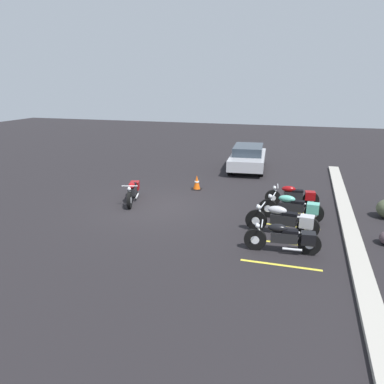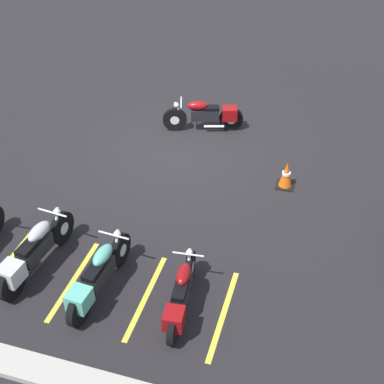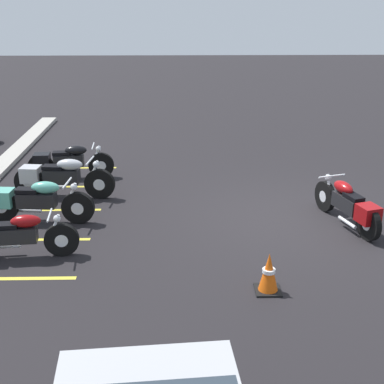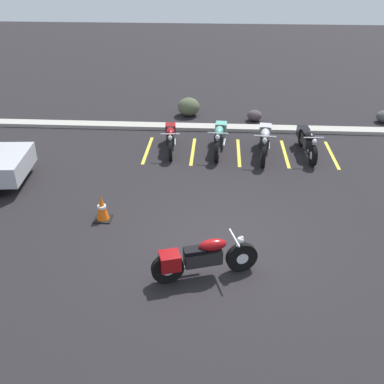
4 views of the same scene
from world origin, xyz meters
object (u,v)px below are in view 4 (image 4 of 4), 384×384
parked_bike_1 (220,136)px  parked_bike_2 (265,139)px  landscape_rock_0 (254,115)px  motorcycle_maroon_featured (200,258)px  parked_bike_0 (171,137)px  parked_bike_3 (307,140)px  traffic_cone (102,208)px  landscape_rock_1 (189,107)px

parked_bike_1 → parked_bike_2: parked_bike_2 is taller
parked_bike_2 → landscape_rock_0: size_ratio=4.26×
motorcycle_maroon_featured → parked_bike_2: parked_bike_2 is taller
motorcycle_maroon_featured → parked_bike_1: bearing=69.8°
parked_bike_1 → parked_bike_2: 1.41m
parked_bike_0 → parked_bike_2: (2.95, -0.17, 0.06)m
parked_bike_2 → landscape_rock_0: 2.96m
motorcycle_maroon_featured → parked_bike_1: (0.33, 6.23, 0.01)m
parked_bike_0 → parked_bike_3: parked_bike_3 is taller
motorcycle_maroon_featured → traffic_cone: bearing=123.9°
parked_bike_1 → traffic_cone: parked_bike_1 is taller
parked_bike_1 → landscape_rock_0: parked_bike_1 is taller
landscape_rock_1 → traffic_cone: (-1.55, -7.45, -0.03)m
parked_bike_2 → landscape_rock_1: (-2.59, 3.38, -0.14)m
parked_bike_1 → landscape_rock_1: parked_bike_1 is taller
motorcycle_maroon_featured → parked_bike_1: 6.24m
parked_bike_0 → parked_bike_2: parked_bike_2 is taller
parked_bike_3 → landscape_rock_0: bearing=-157.1°
parked_bike_2 → traffic_cone: bearing=-39.7°
parked_bike_0 → parked_bike_2: 2.95m
traffic_cone → motorcycle_maroon_featured: bearing=-39.0°
parked_bike_0 → traffic_cone: size_ratio=3.13×
parked_bike_3 → traffic_cone: size_ratio=3.26×
parked_bike_3 → landscape_rock_1: parked_bike_3 is taller
parked_bike_2 → traffic_cone: size_ratio=3.54×
parked_bike_1 → landscape_rock_1: bearing=-155.1°
parked_bike_3 → traffic_cone: 6.87m
parked_bike_1 → parked_bike_3: parked_bike_1 is taller
parked_bike_1 → parked_bike_3: bearing=91.9°
parked_bike_1 → landscape_rock_0: 3.03m
traffic_cone → landscape_rock_0: bearing=60.2°
parked_bike_2 → landscape_rock_0: (-0.12, 2.94, -0.28)m
parked_bike_2 → landscape_rock_1: 4.26m
parked_bike_0 → motorcycle_maroon_featured: bearing=5.5°
motorcycle_maroon_featured → parked_bike_2: size_ratio=0.91×
motorcycle_maroon_featured → parked_bike_0: size_ratio=1.03×
landscape_rock_0 → landscape_rock_1: landscape_rock_1 is taller
motorcycle_maroon_featured → parked_bike_2: (1.73, 6.03, 0.03)m
parked_bike_1 → parked_bike_3: 2.71m
motorcycle_maroon_featured → landscape_rock_0: motorcycle_maroon_featured is taller
motorcycle_maroon_featured → parked_bike_2: 6.27m
motorcycle_maroon_featured → parked_bike_0: 6.31m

